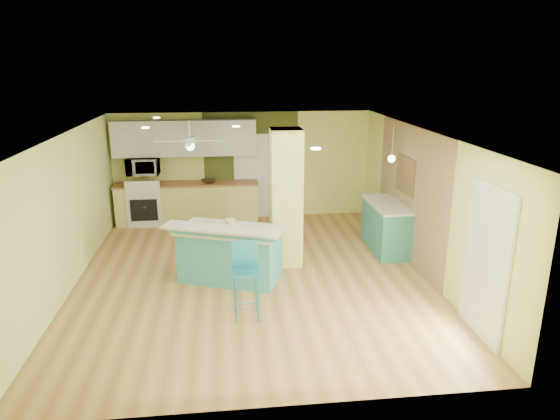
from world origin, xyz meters
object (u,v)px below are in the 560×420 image
object	(u,v)px
fruit_bowl	(208,181)
canister	(230,224)
bar_stool	(246,267)
peninsula	(230,253)
side_counter	(386,226)

from	to	relation	value
fruit_bowl	canister	size ratio (longest dim) A/B	1.70
bar_stool	fruit_bowl	bearing A→B (deg)	95.84
peninsula	side_counter	size ratio (longest dim) A/B	1.41
side_counter	peninsula	bearing A→B (deg)	-160.83
bar_stool	fruit_bowl	world-z (taller)	bar_stool
canister	bar_stool	bearing A→B (deg)	-81.27
fruit_bowl	canister	distance (m)	3.32
side_counter	canister	world-z (taller)	canister
peninsula	fruit_bowl	xyz separation A→B (m)	(-0.42, 3.27, 0.49)
bar_stool	side_counter	xyz separation A→B (m)	(2.88, 2.37, -0.28)
canister	side_counter	bearing A→B (deg)	19.63
side_counter	canister	xyz separation A→B (m)	(-3.07, -1.10, 0.52)
fruit_bowl	peninsula	bearing A→B (deg)	-82.66
peninsula	canister	distance (m)	0.52
peninsula	canister	xyz separation A→B (m)	(0.01, -0.02, 0.52)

